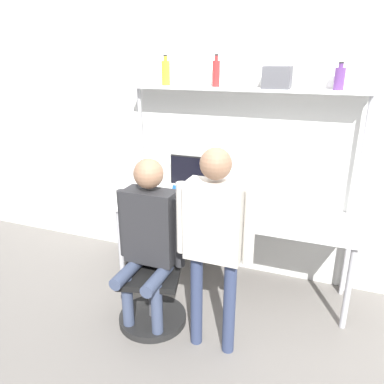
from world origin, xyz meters
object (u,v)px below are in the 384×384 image
Objects in this scene: person_seated at (149,232)px; storage_box at (277,77)px; office_chair at (153,289)px; bottle_red at (216,73)px; bottle_purple at (339,78)px; laptop at (185,203)px; bottle_amber at (166,72)px; monitor at (195,175)px; cell_phone at (213,215)px; person_standing at (214,230)px.

storage_box reaches higher than person_seated.
office_chair is 3.40× the size of bottle_red.
office_chair is 2.26m from bottle_purple.
laptop is 1.21× the size of bottle_red.
bottle_amber is at bearing 180.00° from storage_box.
laptop is 1.19m from bottle_red.
office_chair is (-0.05, -0.60, -0.55)m from laptop.
office_chair is (-0.02, -0.93, -0.72)m from monitor.
cell_phone is at bearing -9.36° from laptop.
bottle_red reaches higher than bottle_purple.
monitor is at bearing 94.85° from laptop.
person_seated is 5.13× the size of bottle_red.
storage_box reaches higher than office_chair.
person_standing is at bearing -72.09° from bottle_red.
person_standing is 1.58m from bottle_purple.
monitor is 1.17m from office_chair.
monitor is 0.54m from cell_phone.
person_seated is at bearing -101.98° from bottle_red.
person_seated is 0.58m from person_standing.
person_standing is 1.44m from storage_box.
cell_phone is (0.29, -0.05, -0.05)m from laptop.
bottle_purple reaches higher than office_chair.
bottle_amber is 1.21× the size of storage_box.
bottle_amber reaches higher than storage_box.
bottle_red is (-0.35, 1.07, 0.98)m from person_standing.
laptop is 0.91m from person_standing.
monitor is 1.52× the size of laptop.
person_seated is at bearing -118.60° from cell_phone.
bottle_red is 1.23× the size of storage_box.
bottle_amber is 1.02m from storage_box.
bottle_red is at bearing 1.70° from monitor.
person_standing is at bearing -99.87° from storage_box.
office_chair is 0.66× the size of person_seated.
person_standing is 5.80× the size of bottle_amber.
office_chair is 3.46× the size of bottle_amber.
bottle_amber is 0.98× the size of bottle_red.
office_chair is at bearing -121.35° from cell_phone.
person_standing is 5.70× the size of bottle_red.
bottle_purple is at bearing 15.71° from laptop.
bottle_purple is (0.67, 1.07, 0.95)m from person_standing.
bottle_amber reaches higher than office_chair.
cell_phone is 0.56× the size of bottle_amber.
monitor is 2.28× the size of storage_box.
person_standing is (0.54, -1.07, -0.02)m from monitor.
person_standing is at bearing -13.64° from office_chair.
bottle_purple is 0.96× the size of storage_box.
laptop is at bearing 85.26° from office_chair.
bottle_amber is (-0.32, 0.33, 1.13)m from laptop.
bottle_amber reaches higher than monitor.
bottle_red is (0.21, 0.98, 1.13)m from person_seated.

